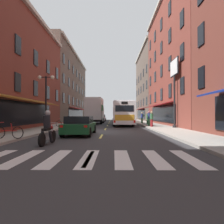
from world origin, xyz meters
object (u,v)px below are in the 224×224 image
object	(u,v)px
sedan_near	(101,118)
bicycle_near	(9,132)
pedestrian_far	(152,119)
pedestrian_rear	(149,118)
transit_bus	(122,113)
bicycle_mid	(63,123)
billboard_sign	(174,77)
sedan_mid	(80,125)
motorcycle_rider	(48,130)
street_lamp_twin	(46,99)
box_truck	(95,111)
pedestrian_near	(142,117)
pedestrian_mid	(148,118)

from	to	relation	value
sedan_near	bicycle_near	xyz separation A→B (m)	(-3.07, -31.88, -0.25)
pedestrian_far	pedestrian_rear	size ratio (longest dim) A/B	0.95
transit_bus	bicycle_near	distance (m)	17.82
bicycle_near	bicycle_mid	bearing A→B (deg)	88.71
billboard_sign	sedan_mid	bearing A→B (deg)	-145.10
motorcycle_rider	street_lamp_twin	world-z (taller)	street_lamp_twin
transit_bus	motorcycle_rider	xyz separation A→B (m)	(-4.44, -17.47, -0.92)
transit_bus	sedan_mid	xyz separation A→B (m)	(-3.63, -13.06, -0.95)
pedestrian_rear	sedan_near	bearing A→B (deg)	-91.77
motorcycle_rider	box_truck	bearing A→B (deg)	89.24
pedestrian_far	motorcycle_rider	bearing A→B (deg)	-18.74
transit_bus	street_lamp_twin	bearing A→B (deg)	-124.31
sedan_mid	pedestrian_near	distance (m)	17.88
billboard_sign	sedan_near	size ratio (longest dim) A/B	1.62
billboard_sign	bicycle_near	distance (m)	15.91
billboard_sign	bicycle_mid	size ratio (longest dim) A/B	4.10
bicycle_near	bicycle_mid	xyz separation A→B (m)	(0.24, 10.60, 0.00)
pedestrian_rear	box_truck	bearing A→B (deg)	-70.13
box_truck	pedestrian_near	distance (m)	7.49
sedan_mid	pedestrian_rear	size ratio (longest dim) A/B	2.57
billboard_sign	sedan_mid	world-z (taller)	billboard_sign
pedestrian_near	pedestrian_mid	world-z (taller)	pedestrian_near
pedestrian_mid	pedestrian_far	bearing A→B (deg)	-106.43
transit_bus	pedestrian_rear	world-z (taller)	transit_bus
sedan_near	pedestrian_near	xyz separation A→B (m)	(7.11, -12.07, 0.28)
billboard_sign	pedestrian_mid	size ratio (longest dim) A/B	4.32
billboard_sign	bicycle_near	world-z (taller)	billboard_sign
billboard_sign	box_truck	xyz separation A→B (m)	(-9.15, 11.12, -3.31)
transit_bus	bicycle_mid	distance (m)	8.92
box_truck	bicycle_mid	world-z (taller)	box_truck
box_truck	sedan_near	world-z (taller)	box_truck
billboard_sign	bicycle_mid	distance (m)	12.73
sedan_near	bicycle_near	world-z (taller)	sedan_near
sedan_mid	pedestrian_rear	xyz separation A→B (m)	(6.57, 8.91, 0.37)
sedan_near	bicycle_near	bearing A→B (deg)	-95.49
motorcycle_rider	pedestrian_mid	size ratio (longest dim) A/B	1.28
pedestrian_near	pedestrian_rear	size ratio (longest dim) A/B	0.96
transit_bus	pedestrian_far	distance (m)	6.39
bicycle_mid	pedestrian_far	world-z (taller)	pedestrian_far
sedan_near	pedestrian_far	size ratio (longest dim) A/B	2.59
transit_bus	billboard_sign	bearing A→B (deg)	-54.62
box_truck	pedestrian_mid	world-z (taller)	box_truck
motorcycle_rider	street_lamp_twin	xyz separation A→B (m)	(-2.59, 7.16, 2.04)
pedestrian_far	street_lamp_twin	xyz separation A→B (m)	(-9.96, -4.67, 1.75)
pedestrian_near	pedestrian_rear	bearing A→B (deg)	164.42
transit_bus	street_lamp_twin	world-z (taller)	street_lamp_twin
billboard_sign	bicycle_near	bearing A→B (deg)	-142.01
bicycle_mid	pedestrian_far	size ratio (longest dim) A/B	1.02
sedan_mid	pedestrian_rear	world-z (taller)	pedestrian_rear
pedestrian_rear	street_lamp_twin	distance (m)	11.85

